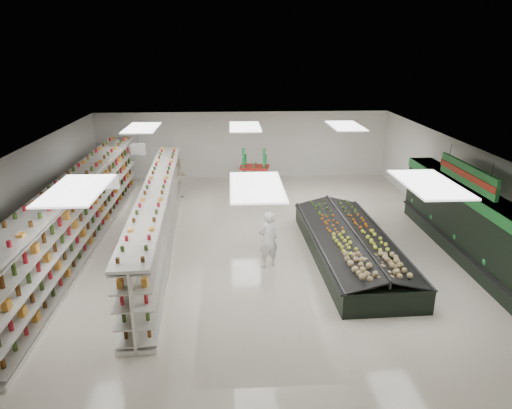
{
  "coord_description": "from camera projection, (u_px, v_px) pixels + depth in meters",
  "views": [
    {
      "loc": [
        -0.56,
        -13.84,
        6.19
      ],
      "look_at": [
        0.25,
        0.64,
        1.1
      ],
      "focal_mm": 32.0,
      "sensor_mm": 36.0,
      "label": 1
    }
  ],
  "objects": [
    {
      "name": "shopper_background",
      "position": [
        178.0,
        178.0,
        19.15
      ],
      "size": [
        0.95,
        1.04,
        1.82
      ],
      "primitive_type": "imported",
      "rotation": [
        0.0,
        0.0,
        0.98
      ],
      "color": "tan",
      "rests_on": "floor"
    },
    {
      "name": "produce_wall_case",
      "position": [
        469.0,
        220.0,
        13.64
      ],
      "size": [
        0.93,
        8.0,
        2.2
      ],
      "color": "black",
      "rests_on": "floor"
    },
    {
      "name": "soda_endcap",
      "position": [
        255.0,
        169.0,
        20.95
      ],
      "size": [
        1.43,
        1.1,
        1.66
      ],
      "rotation": [
        0.0,
        0.0,
        -0.17
      ],
      "color": "#A12212",
      "rests_on": "floor"
    },
    {
      "name": "hortifruti_banner",
      "position": [
        467.0,
        175.0,
        13.16
      ],
      "size": [
        0.12,
        3.2,
        0.95
      ],
      "color": "#1D6D2B",
      "rests_on": "ceiling"
    },
    {
      "name": "wall_back",
      "position": [
        243.0,
        145.0,
        22.13
      ],
      "size": [
        14.0,
        0.02,
        3.2
      ],
      "primitive_type": "cube",
      "color": "silver",
      "rests_on": "floor"
    },
    {
      "name": "produce_island",
      "position": [
        351.0,
        244.0,
        13.88
      ],
      "size": [
        2.58,
        6.63,
        0.98
      ],
      "rotation": [
        0.0,
        0.0,
        0.03
      ],
      "color": "black",
      "rests_on": "floor"
    },
    {
      "name": "gondola_center",
      "position": [
        159.0,
        218.0,
        14.7
      ],
      "size": [
        1.45,
        11.55,
        2.0
      ],
      "rotation": [
        0.0,
        0.0,
        0.05
      ],
      "color": "silver",
      "rests_on": "floor"
    },
    {
      "name": "gondola_left",
      "position": [
        80.0,
        215.0,
        14.5
      ],
      "size": [
        1.05,
        13.36,
        2.31
      ],
      "rotation": [
        0.0,
        0.0,
        0.0
      ],
      "color": "silver",
      "rests_on": "floor"
    },
    {
      "name": "shopper_main",
      "position": [
        268.0,
        239.0,
        13.22
      ],
      "size": [
        0.73,
        0.61,
        1.72
      ],
      "primitive_type": "imported",
      "rotation": [
        0.0,
        0.0,
        3.52
      ],
      "color": "white",
      "rests_on": "floor"
    },
    {
      "name": "wall_right",
      "position": [
        462.0,
        193.0,
        14.96
      ],
      "size": [
        0.02,
        16.0,
        3.2
      ],
      "primitive_type": "cube",
      "color": "silver",
      "rests_on": "floor"
    },
    {
      "name": "wall_front",
      "position": [
        271.0,
        359.0,
        7.05
      ],
      "size": [
        14.0,
        0.02,
        3.2
      ],
      "primitive_type": "cube",
      "color": "silver",
      "rests_on": "floor"
    },
    {
      "name": "wall_left",
      "position": [
        26.0,
        201.0,
        14.23
      ],
      "size": [
        0.02,
        16.0,
        3.2
      ],
      "primitive_type": "cube",
      "color": "silver",
      "rests_on": "floor"
    },
    {
      "name": "ceiling",
      "position": [
        249.0,
        147.0,
        14.06
      ],
      "size": [
        14.0,
        16.0,
        0.02
      ],
      "primitive_type": "cube",
      "color": "white",
      "rests_on": "wall_back"
    },
    {
      "name": "floor",
      "position": [
        250.0,
        242.0,
        15.12
      ],
      "size": [
        16.0,
        16.0,
        0.0
      ],
      "primitive_type": "plane",
      "color": "beige",
      "rests_on": "ground"
    },
    {
      "name": "aisle_sign_far",
      "position": [
        138.0,
        149.0,
        15.9
      ],
      "size": [
        0.52,
        0.06,
        0.75
      ],
      "color": "white",
      "rests_on": "ceiling"
    },
    {
      "name": "aisle_sign_near",
      "position": [
        110.0,
        182.0,
        12.13
      ],
      "size": [
        0.52,
        0.06,
        0.75
      ],
      "color": "white",
      "rests_on": "ceiling"
    }
  ]
}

